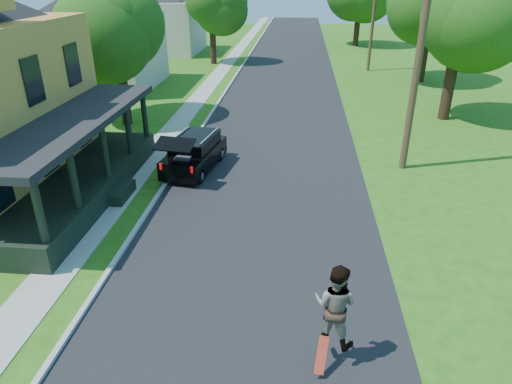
# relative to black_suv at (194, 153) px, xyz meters

# --- Properties ---
(ground) EXTENTS (140.00, 140.00, 0.00)m
(ground) POSITION_rel_black_suv_xyz_m (3.20, -9.00, -0.76)
(ground) COLOR #285B12
(ground) RESTS_ON ground
(street) EXTENTS (8.00, 120.00, 0.02)m
(street) POSITION_rel_black_suv_xyz_m (3.20, 11.00, -0.76)
(street) COLOR black
(street) RESTS_ON ground
(curb) EXTENTS (0.15, 120.00, 0.12)m
(curb) POSITION_rel_black_suv_xyz_m (-0.85, 11.00, -0.76)
(curb) COLOR #AAA9A4
(curb) RESTS_ON ground
(sidewalk) EXTENTS (1.30, 120.00, 0.03)m
(sidewalk) POSITION_rel_black_suv_xyz_m (-2.40, 11.00, -0.76)
(sidewalk) COLOR gray
(sidewalk) RESTS_ON ground
(front_walk) EXTENTS (6.50, 1.20, 0.03)m
(front_walk) POSITION_rel_black_suv_xyz_m (-6.30, -3.00, -0.76)
(front_walk) COLOR gray
(front_walk) RESTS_ON ground
(neighbor_house_mid) EXTENTS (12.78, 12.78, 8.30)m
(neighbor_house_mid) POSITION_rel_black_suv_xyz_m (-10.30, 15.00, 3.43)
(neighbor_house_mid) COLOR beige
(neighbor_house_mid) RESTS_ON ground
(neighbor_house_far) EXTENTS (12.78, 12.78, 8.30)m
(neighbor_house_far) POSITION_rel_black_suv_xyz_m (-10.30, 31.00, 3.43)
(neighbor_house_far) COLOR beige
(neighbor_house_far) RESTS_ON ground
(black_suv) EXTENTS (2.23, 4.46, 1.99)m
(black_suv) POSITION_rel_black_suv_xyz_m (0.00, 0.00, 0.00)
(black_suv) COLOR black
(black_suv) RESTS_ON ground
(skateboarder) EXTENTS (1.16, 1.05, 1.95)m
(skateboarder) POSITION_rel_black_suv_xyz_m (5.32, -10.25, 0.69)
(skateboarder) COLOR black
(skateboarder) RESTS_ON ground
(skateboard) EXTENTS (0.32, 0.52, 0.69)m
(skateboard) POSITION_rel_black_suv_xyz_m (5.08, -10.72, -0.30)
(skateboard) COLOR red
(skateboard) RESTS_ON ground
(tree_left_mid) EXTENTS (6.14, 6.21, 8.49)m
(tree_left_mid) POSITION_rel_black_suv_xyz_m (-5.27, 6.17, 4.80)
(tree_left_mid) COLOR black
(tree_left_mid) RESTS_ON ground
(tree_left_far) EXTENTS (6.69, 6.88, 8.23)m
(tree_left_far) POSITION_rel_black_suv_xyz_m (-3.68, 24.85, 4.60)
(tree_left_far) COLOR black
(tree_left_far) RESTS_ON ground
(tree_right_near) EXTENTS (7.44, 7.12, 9.20)m
(tree_right_near) POSITION_rel_black_suv_xyz_m (12.76, 8.82, 5.24)
(tree_right_near) COLOR black
(tree_right_near) RESTS_ON ground
(utility_pole_near) EXTENTS (1.83, 0.45, 10.84)m
(utility_pole_near) POSITION_rel_black_suv_xyz_m (9.03, 1.07, 4.83)
(utility_pole_near) COLOR #44331F
(utility_pole_near) RESTS_ON ground
(utility_pole_far) EXTENTS (1.58, 0.57, 8.39)m
(utility_pole_far) POSITION_rel_black_suv_xyz_m (10.20, 22.85, 3.58)
(utility_pole_far) COLOR #44331F
(utility_pole_far) RESTS_ON ground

